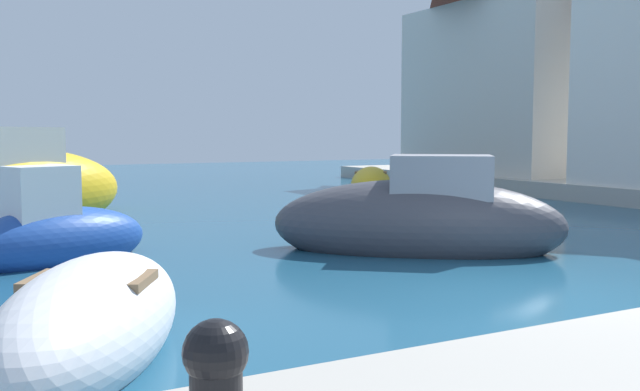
# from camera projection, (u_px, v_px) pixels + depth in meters

# --- Properties ---
(ground) EXTENTS (80.00, 80.00, 0.00)m
(ground) POSITION_uv_depth(u_px,v_px,m) (538.00, 304.00, 8.17)
(ground) COLOR #1E5170
(moored_boat_1) EXTENTS (4.93, 4.38, 1.97)m
(moored_boat_1) POSITION_uv_depth(u_px,v_px,m) (419.00, 221.00, 11.78)
(moored_boat_1) COLOR #3F3F47
(moored_boat_1) RESTS_ON ground
(moored_boat_2) EXTENTS (3.40, 2.40, 1.11)m
(moored_boat_2) POSITION_uv_depth(u_px,v_px,m) (460.00, 198.00, 18.23)
(moored_boat_2) COLOR white
(moored_boat_2) RESTS_ON ground
(moored_boat_3) EXTENTS (6.21, 5.00, 2.60)m
(moored_boat_3) POSITION_uv_depth(u_px,v_px,m) (13.00, 189.00, 16.23)
(moored_boat_3) COLOR gold
(moored_boat_3) RESTS_ON ground
(moored_boat_4) EXTENTS (3.29, 3.87, 1.15)m
(moored_boat_4) POSITION_uv_depth(u_px,v_px,m) (371.00, 184.00, 23.16)
(moored_boat_4) COLOR gold
(moored_boat_4) RESTS_ON ground
(moored_boat_6) EXTENTS (3.26, 2.22, 1.73)m
(moored_boat_6) POSITION_uv_depth(u_px,v_px,m) (55.00, 236.00, 10.84)
(moored_boat_6) COLOR #1E479E
(moored_boat_6) RESTS_ON ground
(moored_boat_7) EXTENTS (2.76, 3.58, 1.16)m
(moored_boat_7) POSITION_uv_depth(u_px,v_px,m) (91.00, 324.00, 6.11)
(moored_boat_7) COLOR white
(moored_boat_7) RESTS_ON ground
(waterfront_building_annex) EXTENTS (5.32, 7.72, 7.13)m
(waterfront_building_annex) POSITION_uv_depth(u_px,v_px,m) (512.00, 77.00, 26.48)
(waterfront_building_annex) COLOR beige
(waterfront_building_annex) RESTS_ON quay_promenade
(mooring_bollard) EXTENTS (0.30, 0.30, 0.65)m
(mooring_bollard) POSITION_uv_depth(u_px,v_px,m) (216.00, 382.00, 3.14)
(mooring_bollard) COLOR black
(mooring_bollard) RESTS_ON quay_promenade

